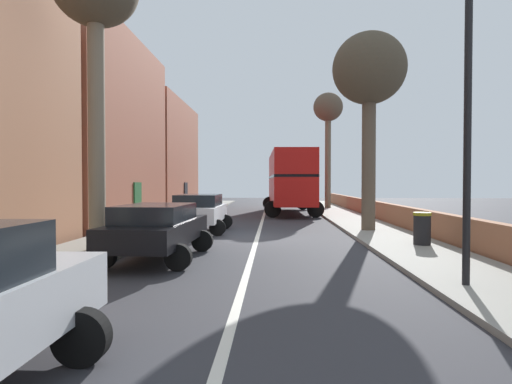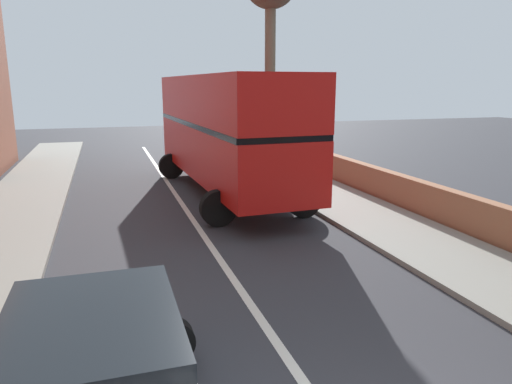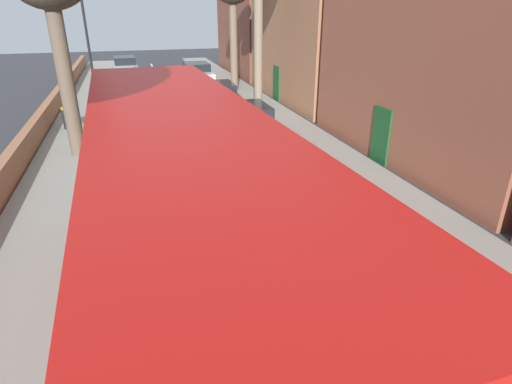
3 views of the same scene
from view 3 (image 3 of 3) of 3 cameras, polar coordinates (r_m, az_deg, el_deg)
The scene contains 13 objects.
ground_plane at distance 20.13m, azimuth -9.35°, elevation 7.82°, with size 84.00×84.00×0.00m, color #333338.
road_centre_line at distance 20.13m, azimuth -9.35°, elevation 7.83°, with size 0.16×54.00×0.01m, color silver.
sidewalk_left at distance 21.23m, azimuth 3.99°, elevation 9.10°, with size 2.60×60.00×0.12m, color gray.
sidewalk_right at distance 20.15m, azimuth -23.36°, elevation 6.36°, with size 2.60×60.00×0.12m, color gray.
terraced_houses_left at distance 22.00m, azimuth 13.86°, elevation 20.53°, with size 4.07×47.52×9.66m.
boundary_wall_right at distance 20.30m, azimuth -27.91°, elevation 6.99°, with size 0.36×54.00×1.03m, color #9E6647.
double_decker_bus at distance 6.97m, azimuth -9.83°, elevation -3.21°, with size 3.84×10.64×4.06m.
parked_car_silver_right_0 at distance 37.76m, azimuth -17.31°, elevation 16.04°, with size 2.57×4.28×1.66m.
parked_car_black_left_1 at distance 24.56m, azimuth -5.00°, elevation 13.06°, with size 2.58×4.54×1.50m.
parked_car_silver_left_2 at distance 32.16m, azimuth -7.99°, elevation 15.66°, with size 2.55×4.26×1.70m.
parked_car_white_left_3 at distance 18.52m, azimuth -0.93°, elevation 9.66°, with size 2.53×4.07×1.59m.
lamppost_right at distance 26.71m, azimuth -21.92°, elevation 18.76°, with size 0.32×0.32×6.31m.
litter_bin_right at distance 22.10m, azimuth -24.14°, elevation 9.21°, with size 0.55×0.55×1.02m.
Camera 3 is at (2.28, 19.23, 5.50)m, focal length 29.45 mm.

